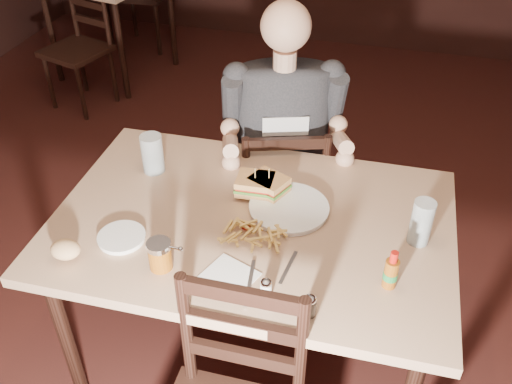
% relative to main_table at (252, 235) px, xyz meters
% --- Properties ---
extents(room_shell, '(7.00, 7.00, 7.00)m').
position_rel_main_table_xyz_m(room_shell, '(0.16, -0.10, 0.70)').
color(room_shell, black).
rests_on(room_shell, ground).
extents(main_table, '(1.35, 0.92, 0.77)m').
position_rel_main_table_xyz_m(main_table, '(0.00, 0.00, 0.00)').
color(main_table, tan).
rests_on(main_table, ground).
extents(chair_far, '(0.51, 0.53, 0.85)m').
position_rel_main_table_xyz_m(chair_far, '(-0.03, 0.58, -0.27)').
color(chair_far, black).
rests_on(chair_far, ground).
extents(bg_chair_near, '(0.49, 0.51, 0.83)m').
position_rel_main_table_xyz_m(bg_chair_near, '(-1.75, 1.81, -0.28)').
color(bg_chair_near, black).
rests_on(bg_chair_near, ground).
extents(diner, '(0.61, 0.54, 0.88)m').
position_rel_main_table_xyz_m(diner, '(-0.02, 0.54, 0.18)').
color(diner, '#323136').
rests_on(diner, chair_far).
extents(dinner_plate, '(0.27, 0.27, 0.02)m').
position_rel_main_table_xyz_m(dinner_plate, '(0.11, 0.08, 0.08)').
color(dinner_plate, white).
rests_on(dinner_plate, main_table).
extents(sandwich_left, '(0.15, 0.14, 0.10)m').
position_rel_main_table_xyz_m(sandwich_left, '(0.02, 0.15, 0.14)').
color(sandwich_left, tan).
rests_on(sandwich_left, dinner_plate).
extents(sandwich_right, '(0.13, 0.11, 0.11)m').
position_rel_main_table_xyz_m(sandwich_right, '(-0.03, 0.13, 0.14)').
color(sandwich_right, tan).
rests_on(sandwich_right, dinner_plate).
extents(fries_pile, '(0.24, 0.17, 0.04)m').
position_rel_main_table_xyz_m(fries_pile, '(0.03, -0.10, 0.10)').
color(fries_pile, '#DBB158').
rests_on(fries_pile, dinner_plate).
extents(ketchup_dollop, '(0.04, 0.04, 0.01)m').
position_rel_main_table_xyz_m(ketchup_dollop, '(-0.00, -0.06, 0.09)').
color(ketchup_dollop, maroon).
rests_on(ketchup_dollop, dinner_plate).
extents(glass_left, '(0.08, 0.08, 0.15)m').
position_rel_main_table_xyz_m(glass_left, '(-0.43, 0.18, 0.15)').
color(glass_left, silver).
rests_on(glass_left, main_table).
extents(glass_right, '(0.07, 0.07, 0.16)m').
position_rel_main_table_xyz_m(glass_right, '(0.54, 0.04, 0.15)').
color(glass_right, silver).
rests_on(glass_right, main_table).
extents(hot_sauce, '(0.04, 0.04, 0.13)m').
position_rel_main_table_xyz_m(hot_sauce, '(0.47, -0.19, 0.14)').
color(hot_sauce, brown).
rests_on(hot_sauce, main_table).
extents(salt_shaker, '(0.03, 0.03, 0.06)m').
position_rel_main_table_xyz_m(salt_shaker, '(0.13, -0.32, 0.10)').
color(salt_shaker, white).
rests_on(salt_shaker, main_table).
extents(pepper_shaker, '(0.04, 0.04, 0.07)m').
position_rel_main_table_xyz_m(pepper_shaker, '(0.26, -0.35, 0.11)').
color(pepper_shaker, '#38332D').
rests_on(pepper_shaker, main_table).
extents(syrup_dispenser, '(0.08, 0.08, 0.10)m').
position_rel_main_table_xyz_m(syrup_dispenser, '(-0.21, -0.29, 0.12)').
color(syrup_dispenser, brown).
rests_on(syrup_dispenser, main_table).
extents(napkin, '(0.19, 0.18, 0.00)m').
position_rel_main_table_xyz_m(napkin, '(0.00, -0.28, 0.07)').
color(napkin, white).
rests_on(napkin, main_table).
extents(knife, '(0.04, 0.19, 0.00)m').
position_rel_main_table_xyz_m(knife, '(0.07, -0.29, 0.08)').
color(knife, silver).
rests_on(knife, napkin).
extents(fork, '(0.03, 0.15, 0.00)m').
position_rel_main_table_xyz_m(fork, '(0.17, -0.20, 0.08)').
color(fork, silver).
rests_on(fork, napkin).
extents(side_plate, '(0.15, 0.15, 0.01)m').
position_rel_main_table_xyz_m(side_plate, '(-0.38, -0.21, 0.08)').
color(side_plate, white).
rests_on(side_plate, main_table).
extents(bread_roll, '(0.10, 0.08, 0.06)m').
position_rel_main_table_xyz_m(bread_roll, '(-0.50, -0.33, 0.11)').
color(bread_roll, tan).
rests_on(bread_roll, side_plate).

